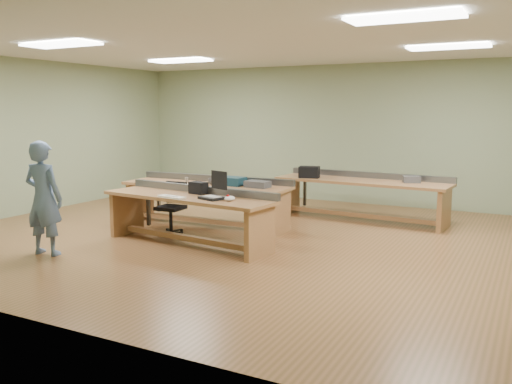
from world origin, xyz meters
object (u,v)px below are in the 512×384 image
at_px(parts_bin_teal, 233,181).
at_px(mug, 212,181).
at_px(laptop_base, 212,198).
at_px(parts_bin_grey, 258,184).
at_px(camera_bag, 198,188).
at_px(person, 44,198).
at_px(drinks_can, 187,180).
at_px(workbench_front, 189,208).
at_px(task_chair, 172,215).
at_px(workbench_mid, 207,194).
at_px(workbench_back, 362,190).

distance_m(parts_bin_teal, mug, 0.37).
distance_m(laptop_base, parts_bin_grey, 1.36).
distance_m(camera_bag, parts_bin_teal, 1.07).
height_order(person, drinks_can, person).
height_order(workbench_front, person, person).
relative_size(workbench_front, task_chair, 3.41).
height_order(workbench_mid, person, person).
bearing_deg(workbench_back, workbench_mid, -137.86).
height_order(laptop_base, camera_bag, camera_bag).
relative_size(parts_bin_teal, drinks_can, 3.77).
distance_m(workbench_front, workbench_mid, 1.32).
height_order(person, camera_bag, person).
bearing_deg(person, workbench_back, -133.72).
xyz_separation_m(mug, drinks_can, (-0.47, -0.07, -0.00)).
relative_size(workbench_back, person, 2.01).
bearing_deg(camera_bag, workbench_back, 69.74).
bearing_deg(drinks_can, person, -104.10).
relative_size(laptop_base, task_chair, 0.40).
xyz_separation_m(task_chair, drinks_can, (-0.15, 0.65, 0.49)).
xyz_separation_m(person, parts_bin_grey, (1.97, 2.65, 0.00)).
xyz_separation_m(workbench_back, parts_bin_grey, (-1.24, -1.77, 0.24)).
xyz_separation_m(workbench_mid, workbench_back, (2.24, 1.76, 0.00)).
xyz_separation_m(laptop_base, camera_bag, (-0.46, 0.33, 0.07)).
bearing_deg(mug, person, -113.00).
xyz_separation_m(workbench_back, task_chair, (-2.42, -2.54, -0.25)).
height_order(workbench_back, drinks_can, workbench_back).
relative_size(workbench_mid, workbench_back, 0.94).
bearing_deg(parts_bin_teal, drinks_can, -168.99).
bearing_deg(task_chair, person, -116.00).
relative_size(workbench_mid, task_chair, 3.59).
bearing_deg(drinks_can, parts_bin_grey, 5.07).
xyz_separation_m(person, drinks_can, (0.64, 2.54, 0.00)).
height_order(workbench_mid, task_chair, workbench_mid).
bearing_deg(parts_bin_teal, workbench_mid, -175.84).
height_order(workbench_front, workbench_back, same).
relative_size(laptop_base, camera_bag, 1.25).
bearing_deg(workbench_mid, workbench_front, -71.07).
distance_m(workbench_mid, task_chair, 0.83).
height_order(workbench_mid, camera_bag, camera_bag).
bearing_deg(task_chair, parts_bin_grey, 29.87).
height_order(parts_bin_grey, mug, parts_bin_grey).
relative_size(task_chair, drinks_can, 8.00).
xyz_separation_m(workbench_mid, camera_bag, (0.52, -1.04, 0.28)).
distance_m(workbench_front, camera_bag, 0.35).
bearing_deg(laptop_base, workbench_back, 86.53).
relative_size(camera_bag, task_chair, 0.32).
xyz_separation_m(workbench_back, camera_bag, (-1.72, -2.80, 0.28)).
bearing_deg(laptop_base, workbench_front, -176.67).
xyz_separation_m(workbench_back, laptop_base, (-1.27, -3.13, 0.21)).
xyz_separation_m(workbench_front, task_chair, (-0.65, 0.46, -0.24)).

